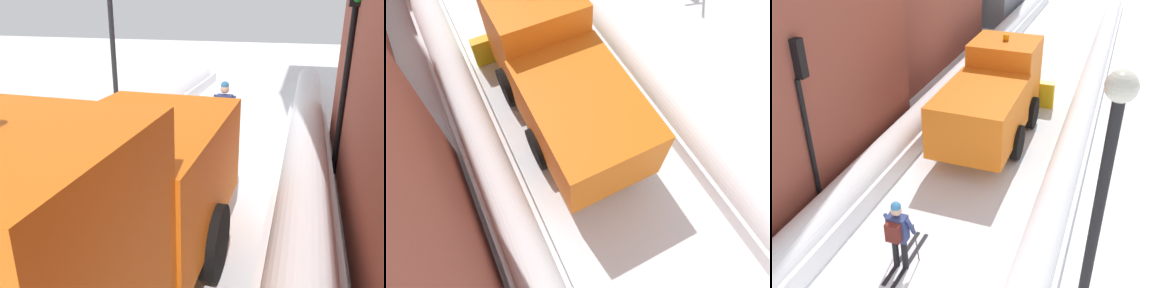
{
  "view_description": "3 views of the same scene",
  "coord_description": "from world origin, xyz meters",
  "views": [
    {
      "loc": [
        -2.35,
        11.18,
        3.73
      ],
      "look_at": [
        -0.36,
        4.43,
        1.15
      ],
      "focal_mm": 35.79,
      "sensor_mm": 36.0,
      "label": 1
    },
    {
      "loc": [
        -2.23,
        2.66,
        7.6
      ],
      "look_at": [
        -0.68,
        5.74,
        1.67
      ],
      "focal_mm": 30.42,
      "sensor_mm": 36.0,
      "label": 2
    },
    {
      "loc": [
        3.5,
        -5.26,
        7.53
      ],
      "look_at": [
        0.03,
        4.39,
        1.55
      ],
      "focal_mm": 42.35,
      "sensor_mm": 36.0,
      "label": 3
    }
  ],
  "objects": [
    {
      "name": "plow_truck",
      "position": [
        -0.19,
        7.77,
        1.48
      ],
      "size": [
        3.2,
        5.98,
        3.12
      ],
      "color": "orange",
      "rests_on": "ground"
    },
    {
      "name": "skier",
      "position": [
        -0.34,
        1.24,
        1.0
      ],
      "size": [
        0.62,
        1.8,
        1.81
      ],
      "color": "black",
      "rests_on": "ground"
    },
    {
      "name": "street_lamp",
      "position": [
        3.57,
        -0.05,
        3.55
      ],
      "size": [
        0.4,
        0.4,
        5.66
      ],
      "color": "black",
      "rests_on": "ground"
    },
    {
      "name": "traffic_light_pole",
      "position": [
        -3.21,
        2.47,
        3.21
      ],
      "size": [
        0.28,
        0.42,
        4.58
      ],
      "color": "black",
      "rests_on": "ground"
    }
  ]
}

